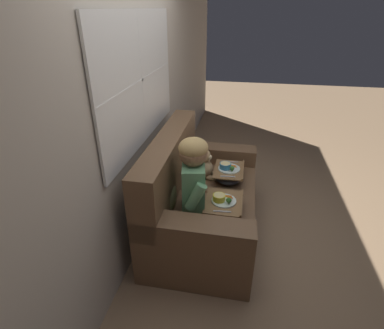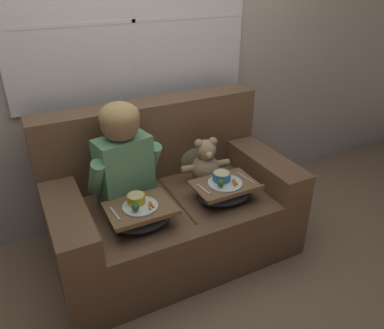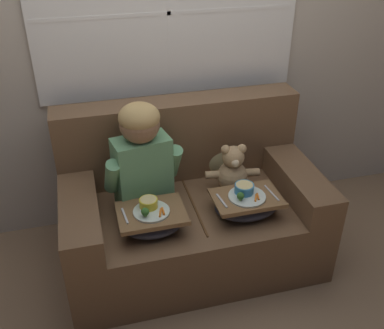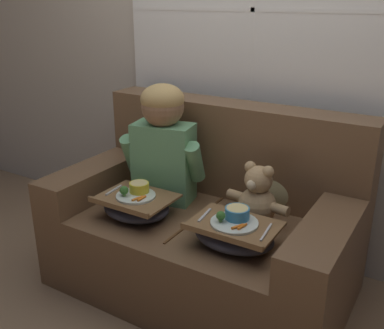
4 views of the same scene
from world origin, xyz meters
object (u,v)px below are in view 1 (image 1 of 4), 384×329
lap_tray_child (223,206)px  lap_tray_teddy (229,173)px  couch (198,200)px  child_figure (193,172)px  throw_pillow_behind_child (169,191)px  teddy_bear (204,165)px  throw_pillow_behind_teddy (183,161)px

lap_tray_child → lap_tray_teddy: bearing=0.0°
couch → child_figure: bearing=-179.2°
lap_tray_child → child_figure: bearing=89.8°
throw_pillow_behind_child → teddy_bear: bearing=-21.0°
throw_pillow_behind_teddy → lap_tray_child: throw_pillow_behind_teddy is taller
throw_pillow_behind_child → lap_tray_teddy: (0.58, -0.48, -0.09)m
couch → throw_pillow_behind_teddy: 0.44m
couch → lap_tray_child: size_ratio=4.10×
couch → child_figure: (-0.29, -0.00, 0.47)m
couch → throw_pillow_behind_teddy: bearing=36.5°
throw_pillow_behind_teddy → child_figure: (-0.58, -0.22, 0.21)m
throw_pillow_behind_child → lap_tray_child: (-0.00, -0.48, -0.09)m
throw_pillow_behind_teddy → throw_pillow_behind_child: bearing=180.0°
couch → throw_pillow_behind_child: 0.44m
child_figure → throw_pillow_behind_child: bearing=90.1°
teddy_bear → lap_tray_teddy: (0.00, -0.26, -0.07)m
child_figure → lap_tray_teddy: bearing=-24.4°
teddy_bear → throw_pillow_behind_child: bearing=159.0°
lap_tray_child → teddy_bear: bearing=24.1°
couch → teddy_bear: size_ratio=4.46×
throw_pillow_behind_child → lap_tray_child: size_ratio=0.89×
throw_pillow_behind_teddy → lap_tray_teddy: size_ratio=0.79×
lap_tray_teddy → child_figure: bearing=155.6°
throw_pillow_behind_child → throw_pillow_behind_teddy: bearing=0.0°
child_figure → throw_pillow_behind_teddy: bearing=20.7°
throw_pillow_behind_child → teddy_bear: same height
teddy_bear → lap_tray_child: (-0.58, -0.26, -0.07)m
teddy_bear → child_figure: bearing=179.7°
throw_pillow_behind_teddy → teddy_bear: (-0.00, -0.22, -0.02)m
throw_pillow_behind_child → lap_tray_teddy: bearing=-39.7°
teddy_bear → lap_tray_teddy: bearing=-90.0°
throw_pillow_behind_child → lap_tray_teddy: 0.76m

